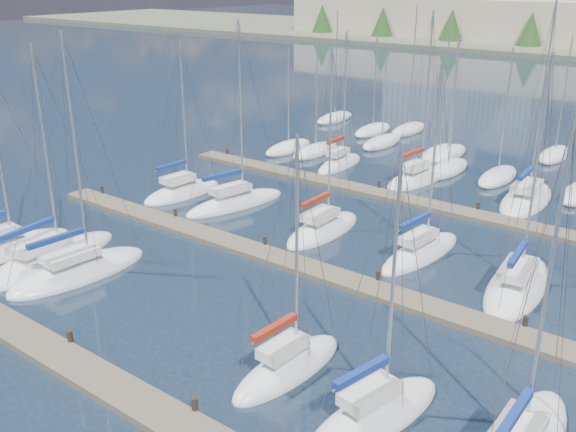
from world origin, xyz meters
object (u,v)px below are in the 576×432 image
Objects in this scene: sailboat_p at (526,199)px; sailboat_h at (182,192)px; sailboat_a at (2,251)px; sailboat_n at (339,164)px; sailboat_j at (323,230)px; sailboat_o at (417,179)px; sailboat_c at (78,271)px; sailboat_k at (421,253)px; sailboat_l at (517,286)px; sailboat_e at (375,415)px; sailboat_b at (49,259)px; sailboat_d at (288,367)px; sailboat_i at (235,203)px.

sailboat_p is 26.00m from sailboat_h.
sailboat_a is at bearing -131.59° from sailboat_p.
sailboat_a is (-6.00, -28.28, -0.03)m from sailboat_n.
sailboat_j is 0.91× the size of sailboat_o.
sailboat_j is 20.02m from sailboat_a.
sailboat_j is (7.46, 13.60, 0.01)m from sailboat_c.
sailboat_j is 1.05× the size of sailboat_k.
sailboat_l reaches higher than sailboat_j.
sailboat_e is at bearing -64.59° from sailboat_k.
sailboat_o reaches higher than sailboat_e.
sailboat_o is (-8.82, -0.40, 0.01)m from sailboat_p.
sailboat_b is 1.03× the size of sailboat_a.
sailboat_d is at bearing -95.98° from sailboat_p.
sailboat_c is at bearing 12.71° from sailboat_a.
sailboat_i is (-8.07, 0.39, 0.01)m from sailboat_j.
sailboat_c reaches higher than sailboat_e.
sailboat_e is at bearing 2.73° from sailboat_c.
sailboat_l is at bearing 38.11° from sailboat_c.
sailboat_c is 1.09× the size of sailboat_a.
sailboat_c is 6.18m from sailboat_a.
sailboat_d is at bearing -117.14° from sailboat_l.
sailboat_o is 1.10× the size of sailboat_a.
sailboat_l is (20.99, -0.63, -0.02)m from sailboat_i.
sailboat_p reaches higher than sailboat_d.
sailboat_p is 1.18× the size of sailboat_a.
sailboat_k reaches higher than sailboat_d.
sailboat_h is at bearing 117.32° from sailboat_c.
sailboat_k is at bearing 97.31° from sailboat_d.
sailboat_l reaches higher than sailboat_e.
sailboat_e is at bearing -57.84° from sailboat_n.
sailboat_h is at bearing -160.09° from sailboat_i.
sailboat_b reaches higher than sailboat_e.
sailboat_a is (-13.54, -14.75, -0.01)m from sailboat_j.
sailboat_b is 0.96× the size of sailboat_i.
sailboat_b is 17.09m from sailboat_j.
sailboat_n is 0.87× the size of sailboat_o.
sailboat_k is (-1.82, -13.67, 0.01)m from sailboat_p.
sailboat_l is (26.46, 14.51, -0.00)m from sailboat_a.
sailboat_o is at bearing 51.47° from sailboat_h.
sailboat_n is 28.90m from sailboat_a.
sailboat_n is at bearing 117.81° from sailboat_j.
sailboat_c is at bearing -177.40° from sailboat_d.
sailboat_d is 14.57m from sailboat_l.
sailboat_b is at bearing -173.17° from sailboat_c.
sailboat_h is (-4.90, -0.66, -0.01)m from sailboat_i.
sailboat_i reaches higher than sailboat_j.
sailboat_o is 1.16× the size of sailboat_h.
sailboat_o is (-7.00, 13.27, 0.00)m from sailboat_k.
sailboat_h is at bearing 89.75° from sailboat_a.
sailboat_p reaches higher than sailboat_c.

